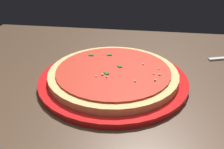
{
  "coord_description": "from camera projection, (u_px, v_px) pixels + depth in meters",
  "views": [
    {
      "loc": [
        0.07,
        -0.49,
        1.08
      ],
      "look_at": [
        -0.0,
        0.04,
        0.8
      ],
      "focal_mm": 41.42,
      "sensor_mm": 36.0,
      "label": 1
    }
  ],
  "objects": [
    {
      "name": "serving_plate",
      "position": [
        112.0,
        80.0,
        0.61
      ],
      "size": [
        0.35,
        0.35,
        0.01
      ],
      "primitive_type": "cylinder",
      "color": "red",
      "rests_on": "restaurant_table"
    },
    {
      "name": "pizza",
      "position": [
        112.0,
        74.0,
        0.6
      ],
      "size": [
        0.3,
        0.3,
        0.02
      ],
      "color": "#DBB26B",
      "rests_on": "serving_plate"
    },
    {
      "name": "restaurant_table",
      "position": [
        111.0,
        141.0,
        0.65
      ],
      "size": [
        0.98,
        0.85,
        0.78
      ],
      "color": "black",
      "rests_on": "ground_plane"
    }
  ]
}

